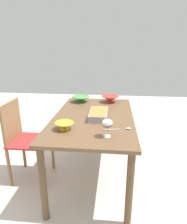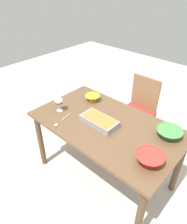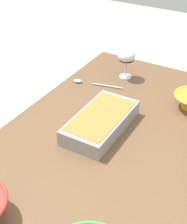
{
  "view_description": "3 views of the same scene",
  "coord_description": "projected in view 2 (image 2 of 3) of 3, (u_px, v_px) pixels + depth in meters",
  "views": [
    {
      "loc": [
        -2.0,
        -0.21,
        1.48
      ],
      "look_at": [
        -0.05,
        -0.0,
        0.81
      ],
      "focal_mm": 31.91,
      "sensor_mm": 36.0,
      "label": 1
    },
    {
      "loc": [
        0.99,
        -1.25,
        1.96
      ],
      "look_at": [
        -0.15,
        -0.02,
        0.83
      ],
      "focal_mm": 33.07,
      "sensor_mm": 36.0,
      "label": 2
    },
    {
      "loc": [
        0.95,
        0.48,
        1.61
      ],
      "look_at": [
        -0.08,
        -0.11,
        0.8
      ],
      "focal_mm": 54.09,
      "sensor_mm": 36.0,
      "label": 3
    }
  ],
  "objects": [
    {
      "name": "serving_bowl",
      "position": [
        169.0,
        133.0,
        1.8
      ],
      "size": [
        0.23,
        0.23,
        0.08
      ],
      "color": "#4C994C",
      "rests_on": "dining_table"
    },
    {
      "name": "ground_plane",
      "position": [
        104.0,
        175.0,
        2.41
      ],
      "size": [
        8.0,
        8.0,
        0.0
      ],
      "primitive_type": "plane",
      "color": "beige"
    },
    {
      "name": "dining_table",
      "position": [
        106.0,
        131.0,
        2.04
      ],
      "size": [
        1.44,
        0.84,
        0.75
      ],
      "color": "brown",
      "rests_on": "ground_plane"
    },
    {
      "name": "wine_glass",
      "position": [
        59.0,
        101.0,
        2.1
      ],
      "size": [
        0.09,
        0.09,
        0.16
      ],
      "color": "white",
      "rests_on": "dining_table"
    },
    {
      "name": "serving_spoon",
      "position": [
        60.0,
        122.0,
        1.99
      ],
      "size": [
        0.08,
        0.25,
        0.01
      ],
      "color": "silver",
      "rests_on": "dining_table"
    },
    {
      "name": "casserole_dish",
      "position": [
        99.0,
        121.0,
        1.96
      ],
      "size": [
        0.36,
        0.19,
        0.07
      ],
      "color": "#99999E",
      "rests_on": "dining_table"
    },
    {
      "name": "mixing_bowl",
      "position": [
        150.0,
        158.0,
        1.55
      ],
      "size": [
        0.22,
        0.22,
        0.09
      ],
      "color": "red",
      "rests_on": "dining_table"
    },
    {
      "name": "small_bowl",
      "position": [
        93.0,
        97.0,
        2.32
      ],
      "size": [
        0.17,
        0.17,
        0.07
      ],
      "color": "yellow",
      "rests_on": "dining_table"
    },
    {
      "name": "chair",
      "position": [
        139.0,
        109.0,
        2.66
      ],
      "size": [
        0.4,
        0.41,
        0.91
      ],
      "color": "#B22D2D",
      "rests_on": "ground_plane"
    }
  ]
}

